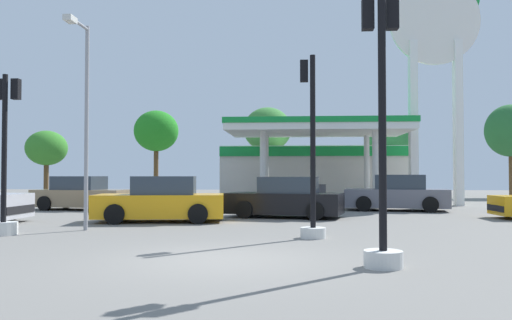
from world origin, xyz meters
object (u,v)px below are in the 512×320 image
traffic_signal_2 (382,161)px  tree_3 (390,140)px  car_5 (396,194)px  corner_streetlamp (84,104)px  traffic_signal_1 (5,182)px  car_2 (82,195)px  tree_1 (156,131)px  car_1 (161,201)px  tree_4 (510,131)px  car_0 (285,199)px  tree_0 (46,148)px  station_pole_sign (435,40)px  tree_2 (267,130)px  traffic_signal_0 (312,176)px

traffic_signal_2 → tree_3: size_ratio=0.86×
traffic_signal_2 → tree_3: 29.46m
car_5 → corner_streetlamp: 14.53m
traffic_signal_1 → traffic_signal_2: (9.46, -4.24, 0.46)m
car_2 → tree_1: tree_1 is taller
car_1 → tree_4: tree_4 is taller
car_0 → tree_1: size_ratio=0.70×
car_1 → tree_3: tree_3 is taller
car_2 → tree_0: tree_0 is taller
traffic_signal_1 → tree_4: 33.78m
traffic_signal_1 → corner_streetlamp: size_ratio=0.72×
car_5 → corner_streetlamp: (-10.83, -9.23, 2.97)m
traffic_signal_1 → traffic_signal_2: size_ratio=0.89×
tree_4 → car_1: bearing=-135.1°
car_2 → car_5: size_ratio=0.95×
car_2 → traffic_signal_2: 18.15m
station_pole_sign → tree_4: 13.38m
car_2 → corner_streetlamp: size_ratio=0.75×
tree_1 → tree_4: 26.22m
station_pole_sign → traffic_signal_2: 20.57m
car_2 → car_0: bearing=-20.8°
traffic_signal_2 → tree_1: 32.82m
corner_streetlamp → tree_2: bearing=79.5°
tree_3 → tree_4: size_ratio=0.87×
car_2 → tree_3: (16.98, 14.78, 3.42)m
station_pole_sign → traffic_signal_1: size_ratio=3.10×
tree_0 → car_5: bearing=-30.6°
traffic_signal_1 → car_1: bearing=51.6°
tree_2 → tree_4: tree_4 is taller
car_1 → traffic_signal_0: bearing=-39.7°
car_0 → tree_4: 24.25m
car_2 → tree_4: size_ratio=0.69×
car_0 → tree_0: (-18.28, 17.84, 2.90)m
traffic_signal_1 → tree_3: size_ratio=0.76×
car_2 → traffic_signal_1: bearing=-78.8°
traffic_signal_1 → tree_0: bearing=114.0°
traffic_signal_0 → tree_4: size_ratio=0.72×
station_pole_sign → corner_streetlamp: 19.64m
car_2 → car_5: bearing=1.7°
tree_2 → corner_streetlamp: (-4.28, -23.08, -1.23)m
station_pole_sign → car_0: bearing=-134.5°
car_5 → traffic_signal_2: size_ratio=0.97×
car_2 → tree_4: 29.37m
car_5 → traffic_signal_2: bearing=-102.2°
corner_streetlamp → tree_3: bearing=60.6°
car_1 → corner_streetlamp: bearing=-116.1°
station_pole_sign → car_2: station_pole_sign is taller
station_pole_sign → car_1: 17.74m
traffic_signal_1 → car_5: bearing=39.2°
car_0 → corner_streetlamp: bearing=-138.5°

